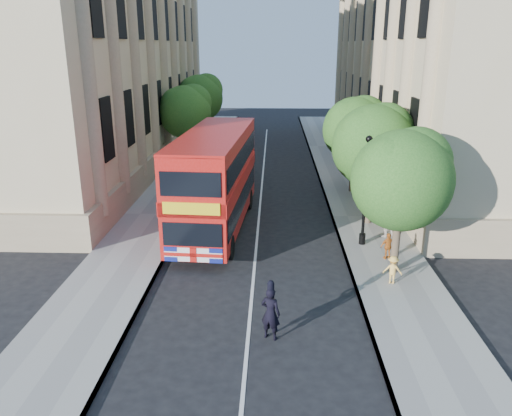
# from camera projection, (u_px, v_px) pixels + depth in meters

# --- Properties ---
(ground) EXTENTS (120.00, 120.00, 0.00)m
(ground) POSITION_uv_depth(u_px,v_px,m) (251.00, 307.00, 18.13)
(ground) COLOR black
(ground) RESTS_ON ground
(pavement_right) EXTENTS (3.50, 80.00, 0.12)m
(pavement_right) POSITION_uv_depth(u_px,v_px,m) (363.00, 217.00, 27.41)
(pavement_right) COLOR gray
(pavement_right) RESTS_ON ground
(pavement_left) EXTENTS (3.50, 80.00, 0.12)m
(pavement_left) POSITION_uv_depth(u_px,v_px,m) (156.00, 215.00, 27.80)
(pavement_left) COLOR gray
(pavement_left) RESTS_ON ground
(building_right) EXTENTS (12.00, 38.00, 18.00)m
(building_right) POSITION_uv_depth(u_px,v_px,m) (447.00, 46.00, 37.65)
(building_right) COLOR #C2AF86
(building_right) RESTS_ON ground
(building_left) EXTENTS (12.00, 38.00, 18.00)m
(building_left) POSITION_uv_depth(u_px,v_px,m) (87.00, 46.00, 38.58)
(building_left) COLOR #C2AF86
(building_left) RESTS_ON ground
(tree_right_near) EXTENTS (4.00, 4.00, 6.08)m
(tree_right_near) POSITION_uv_depth(u_px,v_px,m) (403.00, 175.00, 19.49)
(tree_right_near) COLOR #473828
(tree_right_near) RESTS_ON ground
(tree_right_mid) EXTENTS (4.20, 4.20, 6.37)m
(tree_right_mid) POSITION_uv_depth(u_px,v_px,m) (374.00, 142.00, 25.13)
(tree_right_mid) COLOR #473828
(tree_right_mid) RESTS_ON ground
(tree_right_far) EXTENTS (4.00, 4.00, 6.15)m
(tree_right_far) POSITION_uv_depth(u_px,v_px,m) (356.00, 126.00, 30.87)
(tree_right_far) COLOR #473828
(tree_right_far) RESTS_ON ground
(tree_left_far) EXTENTS (4.00, 4.00, 6.30)m
(tree_left_far) POSITION_uv_depth(u_px,v_px,m) (186.00, 109.00, 37.87)
(tree_left_far) COLOR #473828
(tree_left_far) RESTS_ON ground
(tree_left_back) EXTENTS (4.20, 4.20, 6.65)m
(tree_left_back) POSITION_uv_depth(u_px,v_px,m) (200.00, 95.00, 45.39)
(tree_left_back) COLOR #473828
(tree_left_back) RESTS_ON ground
(lamp_post) EXTENTS (0.32, 0.32, 5.16)m
(lamp_post) POSITION_uv_depth(u_px,v_px,m) (365.00, 195.00, 22.88)
(lamp_post) COLOR black
(lamp_post) RESTS_ON pavement_right
(double_decker_bus) EXTENTS (3.52, 10.81, 4.92)m
(double_decker_bus) POSITION_uv_depth(u_px,v_px,m) (215.00, 178.00, 25.01)
(double_decker_bus) COLOR #B0110C
(double_decker_bus) RESTS_ON ground
(box_van) EXTENTS (2.65, 5.48, 3.03)m
(box_van) POSITION_uv_depth(u_px,v_px,m) (233.00, 165.00, 33.08)
(box_van) COLOR black
(box_van) RESTS_ON ground
(police_constable) EXTENTS (0.78, 0.66, 1.81)m
(police_constable) POSITION_uv_depth(u_px,v_px,m) (271.00, 313.00, 15.96)
(police_constable) COLOR black
(police_constable) RESTS_ON ground
(woman_pedestrian) EXTENTS (1.05, 0.94, 1.79)m
(woman_pedestrian) POSITION_uv_depth(u_px,v_px,m) (386.00, 219.00, 24.28)
(woman_pedestrian) COLOR silver
(woman_pedestrian) RESTS_ON pavement_right
(child_a) EXTENTS (0.75, 0.45, 1.20)m
(child_a) POSITION_uv_depth(u_px,v_px,m) (388.00, 246.00, 21.78)
(child_a) COLOR orange
(child_a) RESTS_ON pavement_right
(child_b) EXTENTS (0.82, 0.59, 1.14)m
(child_b) POSITION_uv_depth(u_px,v_px,m) (393.00, 270.00, 19.57)
(child_b) COLOR #F4BD53
(child_b) RESTS_ON pavement_right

